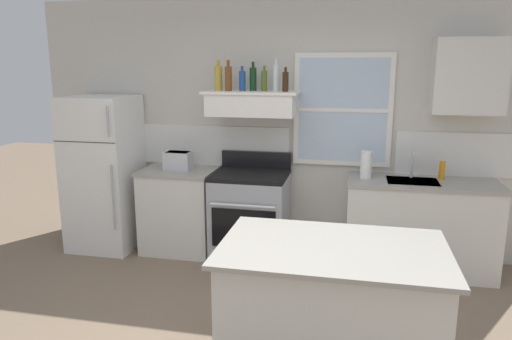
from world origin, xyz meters
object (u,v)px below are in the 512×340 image
dish_soap_bottle (442,170)px  kitchen_island (331,313)px  refrigerator (104,173)px  bottle_brown_stout (285,81)px  bottle_olive_oil_square (264,80)px  bottle_dark_green_wine (253,79)px  paper_towel_roll (366,165)px  bottle_champagne_gold_foil (218,78)px  toaster (178,160)px  stove_range (251,215)px  bottle_blue_liqueur (242,80)px  bottle_clear_tall (276,78)px  bottle_amber_wine (228,78)px

dish_soap_bottle → kitchen_island: (-0.94, -1.98, -0.54)m
refrigerator → bottle_brown_stout: size_ratio=7.06×
bottle_olive_oil_square → dish_soap_bottle: bearing=0.7°
bottle_dark_green_wine → bottle_olive_oil_square: size_ratio=1.16×
paper_towel_roll → dish_soap_bottle: size_ratio=1.50×
bottle_champagne_gold_foil → dish_soap_bottle: bearing=0.9°
refrigerator → toaster: (0.85, 0.06, 0.17)m
stove_range → kitchen_island: size_ratio=0.78×
bottle_olive_oil_square → dish_soap_bottle: (1.76, 0.02, -0.85)m
bottle_blue_liqueur → dish_soap_bottle: 2.16m
toaster → bottle_clear_tall: (1.03, 0.09, 0.87)m
bottle_clear_tall → bottle_blue_liqueur: bearing=-176.6°
bottle_brown_stout → kitchen_island: 2.43m
refrigerator → bottle_champagne_gold_foil: 1.66m
bottle_dark_green_wine → bottle_clear_tall: size_ratio=0.91×
bottle_amber_wine → bottle_brown_stout: bottle_amber_wine is taller
bottle_champagne_gold_foil → bottle_brown_stout: bottle_champagne_gold_foil is taller
bottle_champagne_gold_foil → bottle_blue_liqueur: bearing=1.2°
toaster → bottle_dark_green_wine: 1.17m
stove_range → bottle_olive_oil_square: 1.40m
stove_range → bottle_amber_wine: size_ratio=3.57×
stove_range → bottle_brown_stout: bottle_brown_stout is taller
kitchen_island → bottle_clear_tall: bearing=109.7°
bottle_amber_wine → bottle_blue_liqueur: (0.13, 0.05, -0.02)m
bottle_amber_wine → bottle_olive_oil_square: bearing=9.1°
stove_range → bottle_olive_oil_square: bottle_olive_oil_square is taller
refrigerator → bottle_dark_green_wine: bottle_dark_green_wine is taller
bottle_clear_tall → bottle_brown_stout: (0.11, -0.07, -0.03)m
bottle_clear_tall → bottle_brown_stout: bearing=-32.0°
stove_range → paper_towel_roll: (1.16, 0.04, 0.58)m
bottle_champagne_gold_foil → paper_towel_roll: 1.73m
bottle_champagne_gold_foil → bottle_clear_tall: (0.59, 0.03, 0.01)m
paper_towel_roll → kitchen_island: size_ratio=0.19×
bottle_amber_wine → bottle_brown_stout: 0.58m
bottle_olive_oil_square → refrigerator: bearing=-175.5°
paper_towel_roll → toaster: bearing=-179.9°
dish_soap_bottle → kitchen_island: dish_soap_bottle is taller
bottle_olive_oil_square → bottle_brown_stout: bottle_olive_oil_square is taller
refrigerator → bottle_clear_tall: bottle_clear_tall is taller
toaster → bottle_clear_tall: bottle_clear_tall is taller
bottle_amber_wine → bottle_olive_oil_square: (0.36, 0.06, -0.02)m
stove_range → kitchen_island: stove_range is taller
bottle_blue_liqueur → dish_soap_bottle: size_ratio=1.38×
refrigerator → toaster: size_ratio=5.66×
bottle_clear_tall → dish_soap_bottle: size_ratio=1.78×
refrigerator → stove_range: 1.69m
dish_soap_bottle → refrigerator: bearing=-177.4°
bottle_dark_green_wine → stove_range: bearing=-87.8°
bottle_champagne_gold_foil → bottle_brown_stout: (0.70, -0.04, -0.03)m
stove_range → bottle_champagne_gold_foil: bearing=164.3°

